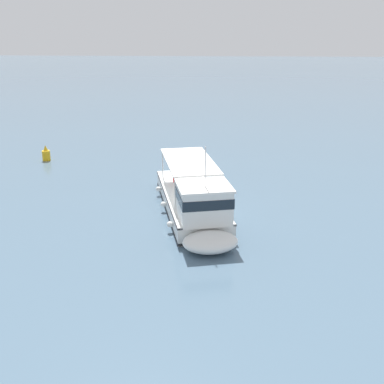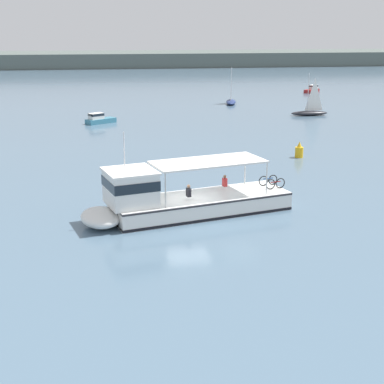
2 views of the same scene
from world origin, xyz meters
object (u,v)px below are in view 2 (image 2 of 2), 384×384
Objects in this scene: motorboat_far_right at (312,89)px; sailboat_outer_anchorage at (310,111)px; motorboat_mid_channel at (99,119)px; channel_buoy at (299,151)px; ferry_main at (176,200)px; sailboat_horizon_east at (231,100)px.

motorboat_far_right is 27.87m from sailboat_outer_anchorage.
channel_buoy is (17.03, -21.24, 0.02)m from motorboat_mid_channel.
ferry_main reaches higher than motorboat_far_right.
channel_buoy is (-19.92, -49.26, 0.02)m from motorboat_far_right.
channel_buoy is at bearing -112.01° from motorboat_far_right.
ferry_main is at bearing -120.81° from sailboat_outer_anchorage.
sailboat_horizon_east reaches higher than ferry_main.
motorboat_far_right is (32.59, 63.49, -0.47)m from ferry_main.
sailboat_horizon_east is at bearing -143.47° from motorboat_far_right.
sailboat_horizon_east is 3.86× the size of channel_buoy.
motorboat_mid_channel is at bearing -175.57° from sailboat_outer_anchorage.
sailboat_horizon_east reaches higher than motorboat_far_right.
ferry_main is at bearing -117.18° from motorboat_far_right.
ferry_main is 9.34× the size of channel_buoy.
motorboat_mid_channel is (-4.35, 35.48, -0.47)m from ferry_main.
motorboat_far_right is 0.94× the size of motorboat_mid_channel.
sailboat_outer_anchorage is at bearing -111.47° from motorboat_far_right.
sailboat_outer_anchorage is at bearing 4.43° from motorboat_mid_channel.
motorboat_mid_channel is at bearing -142.83° from motorboat_far_right.
motorboat_far_right is at bearing 67.99° from channel_buoy.
channel_buoy is (12.68, 14.23, -0.45)m from ferry_main.
motorboat_mid_channel is 24.50m from sailboat_horizon_east.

